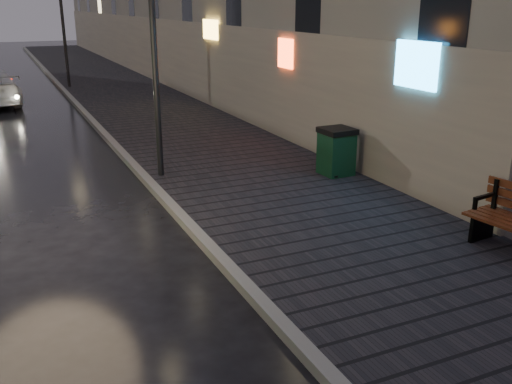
{
  "coord_description": "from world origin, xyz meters",
  "views": [
    {
      "loc": [
        -1.42,
        -6.44,
        3.96
      ],
      "look_at": [
        2.46,
        2.02,
        0.85
      ],
      "focal_mm": 40.0,
      "sensor_mm": 36.0,
      "label": 1
    }
  ],
  "objects": [
    {
      "name": "lamp_near",
      "position": [
        1.85,
        6.0,
        3.49
      ],
      "size": [
        0.36,
        0.36,
        5.28
      ],
      "color": "black",
      "rests_on": "sidewalk"
    },
    {
      "name": "curb",
      "position": [
        1.5,
        21.0,
        0.07
      ],
      "size": [
        0.2,
        58.0,
        0.15
      ],
      "primitive_type": "cube",
      "color": "slate",
      "rests_on": "ground"
    },
    {
      "name": "sidewalk",
      "position": [
        3.9,
        21.0,
        0.07
      ],
      "size": [
        4.6,
        58.0,
        0.15
      ],
      "primitive_type": "cube",
      "color": "black",
      "rests_on": "ground"
    },
    {
      "name": "lamp_far",
      "position": [
        1.85,
        22.0,
        3.49
      ],
      "size": [
        0.36,
        0.36,
        5.28
      ],
      "color": "black",
      "rests_on": "sidewalk"
    },
    {
      "name": "trash_bin",
      "position": [
        5.57,
        4.37,
        0.7
      ],
      "size": [
        0.74,
        0.74,
        1.09
      ],
      "rotation": [
        0.0,
        0.0,
        0.04
      ],
      "color": "#0D311C",
      "rests_on": "sidewalk"
    },
    {
      "name": "ground",
      "position": [
        0.0,
        0.0,
        0.0
      ],
      "size": [
        120.0,
        120.0,
        0.0
      ],
      "primitive_type": "plane",
      "color": "black",
      "rests_on": "ground"
    }
  ]
}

